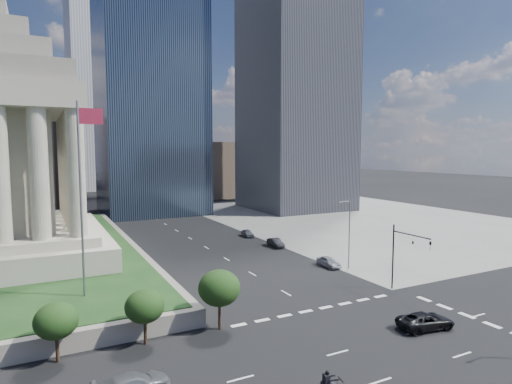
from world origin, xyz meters
TOP-DOWN VIEW (x-y plane):
  - ground at (0.00, 100.00)m, footprint 500.00×500.00m
  - sidewalk_ne at (46.00, 60.00)m, footprint 68.00×90.00m
  - flagpole at (-21.83, 24.00)m, footprint 2.52×0.24m
  - midrise_glass at (2.00, 95.00)m, footprint 26.00×26.00m
  - highrise_ne at (42.00, 85.00)m, footprint 26.00×28.00m
  - building_filler_ne at (32.00, 130.00)m, footprint 20.00×30.00m
  - building_filler_nw at (-30.00, 130.00)m, footprint 24.00×30.00m
  - traffic_signal_ne at (12.50, 13.70)m, footprint 0.30×5.74m
  - street_lamp_north at (13.33, 25.00)m, footprint 2.13×0.22m
  - pickup_truck at (6.55, 5.15)m, footprint 3.44×5.87m
  - parked_sedan_near at (11.50, 27.10)m, footprint 1.88×4.44m
  - parked_sedan_mid at (11.10, 42.02)m, footprint 1.89×4.60m
  - parked_sedan_far at (10.64, 52.43)m, footprint 2.16×4.32m

SIDE VIEW (x-z plane):
  - ground at x=0.00m, z-range 0.00..0.00m
  - sidewalk_ne at x=46.00m, z-range 0.00..0.03m
  - parked_sedan_far at x=10.64m, z-range 0.00..1.41m
  - parked_sedan_mid at x=11.10m, z-range 0.00..1.48m
  - parked_sedan_near at x=11.50m, z-range 0.00..1.50m
  - pickup_truck at x=6.55m, z-range 0.00..1.54m
  - traffic_signal_ne at x=12.50m, z-range 1.25..9.25m
  - street_lamp_north at x=13.33m, z-range 0.66..10.66m
  - building_filler_ne at x=32.00m, z-range 0.00..20.00m
  - flagpole at x=-21.83m, z-range 3.11..23.11m
  - building_filler_nw at x=-30.00m, z-range 0.00..28.00m
  - midrise_glass at x=2.00m, z-range 0.00..60.00m
  - highrise_ne at x=42.00m, z-range 0.00..100.00m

